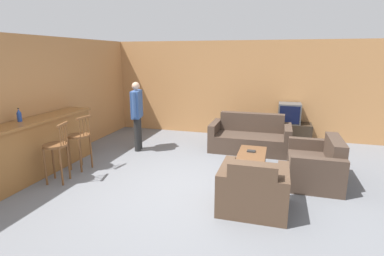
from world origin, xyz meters
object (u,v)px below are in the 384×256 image
bottle (19,115)px  person_by_window (137,113)px  tv_unit (288,132)px  book_on_table (251,151)px  bar_chair_mid (80,140)px  couch_far (250,138)px  coffee_table (252,157)px  bar_chair_near (56,150)px  loveseat_right (316,166)px  armchair_near (253,191)px  tv (289,113)px

bottle → person_by_window: 2.45m
tv_unit → book_on_table: (-0.74, -2.30, 0.15)m
tv_unit → book_on_table: 2.42m
bar_chair_mid → couch_far: 3.80m
bar_chair_mid → couch_far: size_ratio=0.59×
couch_far → tv_unit: bearing=48.3°
tv_unit → person_by_window: size_ratio=0.71×
coffee_table → bar_chair_mid: bearing=-167.5°
couch_far → bar_chair_near: bearing=-137.8°
couch_far → loveseat_right: (1.32, -1.50, -0.00)m
armchair_near → tv_unit: size_ratio=0.85×
coffee_table → tv: tv is taller
bottle → person_by_window: bearing=59.2°
tv → armchair_near: bearing=-98.4°
tv_unit → book_on_table: tv_unit is taller
bar_chair_mid → tv_unit: (3.99, 3.15, -0.35)m
tv_unit → loveseat_right: bearing=-80.1°
loveseat_right → book_on_table: loveseat_right is taller
couch_far → loveseat_right: bearing=-48.7°
bar_chair_near → tv: size_ratio=1.96×
person_by_window → tv_unit: bearing=26.5°
coffee_table → tv_unit: bearing=73.5°
bar_chair_mid → book_on_table: size_ratio=6.66×
bar_chair_near → tv: 5.52m
bar_chair_mid → person_by_window: 1.56m
bar_chair_mid → couch_far: bearing=34.8°
armchair_near → tv: bearing=81.6°
tv → book_on_table: 2.44m
bar_chair_near → coffee_table: 3.56m
loveseat_right → tv_unit: loveseat_right is taller
tv → bottle: bottle is taller
bottle → loveseat_right: bearing=14.5°
bar_chair_mid → book_on_table: bearing=14.6°
couch_far → tv: tv is taller
tv → bottle: 6.07m
bar_chair_mid → coffee_table: bearing=12.5°
coffee_table → person_by_window: size_ratio=0.66×
book_on_table → tv_unit: bearing=72.2°
tv → bottle: bearing=-141.0°
bar_chair_near → bar_chair_mid: 0.66m
armchair_near → book_on_table: 1.56m
tv → person_by_window: (-3.45, -1.71, 0.15)m
armchair_near → loveseat_right: bearing=53.6°
bar_chair_near → tv_unit: size_ratio=0.95×
bar_chair_near → bottle: bearing=-179.5°
person_by_window → armchair_near: bearing=-36.5°
tv → person_by_window: 3.86m
loveseat_right → coffee_table: size_ratio=1.25×
coffee_table → person_by_window: 2.88m
bar_chair_mid → book_on_table: bar_chair_mid is taller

